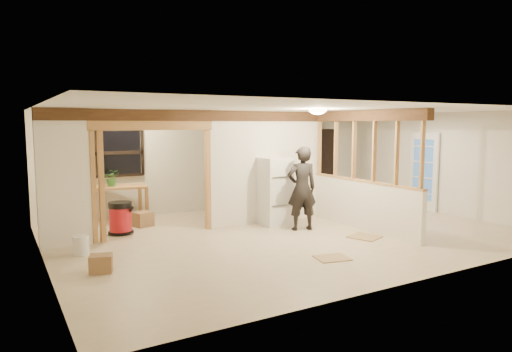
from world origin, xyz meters
TOP-DOWN VIEW (x-y plane):
  - floor at (0.00, 0.00)m, footprint 9.00×6.50m
  - ceiling at (0.00, 0.00)m, footprint 9.00×6.50m
  - wall_back at (0.00, 3.25)m, footprint 9.00×0.01m
  - wall_front at (0.00, -3.25)m, footprint 9.00×0.01m
  - wall_left at (-4.50, 0.00)m, footprint 0.01×6.50m
  - wall_right at (4.50, 0.00)m, footprint 0.01×6.50m
  - partition_left_stub at (-4.05, 1.20)m, footprint 0.90×0.12m
  - partition_center at (0.20, 1.20)m, footprint 2.80×0.12m
  - doorway_frame at (-2.40, 1.20)m, footprint 2.46×0.14m
  - header_beam_back at (-1.00, 1.20)m, footprint 7.00×0.18m
  - header_beam_right at (1.60, -0.40)m, footprint 0.18×3.30m
  - pony_wall at (1.60, -0.40)m, footprint 0.12×3.20m
  - stud_partition at (1.60, -0.40)m, footprint 0.14×3.20m
  - window_back at (-2.60, 3.17)m, footprint 1.12×0.10m
  - french_door at (4.42, 0.40)m, footprint 0.12×0.86m
  - ceiling_dome_main at (0.30, -0.50)m, footprint 0.36×0.36m
  - ceiling_dome_util at (-2.50, 2.30)m, footprint 0.32×0.32m
  - hanging_bulb at (-2.00, 1.60)m, footprint 0.07×0.07m
  - refrigerator at (0.19, 0.84)m, footprint 0.61×0.59m
  - woman at (0.42, 0.15)m, footprint 0.72×0.56m
  - work_table at (-2.78, 2.80)m, footprint 1.44×0.93m
  - potted_plant at (-2.86, 2.76)m, footprint 0.42×0.39m
  - shop_vac at (-2.96, 1.67)m, footprint 0.67×0.67m
  - bookshelf at (3.04, 3.01)m, footprint 1.03×0.34m
  - bucket at (-3.91, 0.49)m, footprint 0.28×0.28m
  - box_util_a at (-2.38, 2.13)m, footprint 0.45×0.42m
  - box_util_b at (-4.07, 2.26)m, footprint 0.33×0.33m
  - box_front at (-3.80, -0.62)m, footprint 0.39×0.35m
  - floor_panel_near at (1.12, -1.00)m, footprint 0.71×0.71m
  - floor_panel_far at (-0.35, -1.80)m, footprint 0.62×0.53m

SIDE VIEW (x-z plane):
  - floor at x=0.00m, z-range -0.01..0.00m
  - floor_panel_far at x=-0.35m, z-range 0.00..0.02m
  - floor_panel_near at x=1.12m, z-range 0.00..0.02m
  - box_util_b at x=-4.07m, z-range 0.00..0.25m
  - box_front at x=-3.80m, z-range 0.00..0.27m
  - box_util_a at x=-2.38m, z-range 0.00..0.31m
  - bucket at x=-3.91m, z-range 0.00..0.33m
  - shop_vac at x=-2.96m, z-range 0.00..0.66m
  - work_table at x=-2.78m, z-range 0.00..0.84m
  - pony_wall at x=1.60m, z-range 0.00..1.00m
  - refrigerator at x=0.19m, z-range 0.00..1.48m
  - woman at x=0.42m, z-range 0.00..1.76m
  - french_door at x=4.42m, z-range 0.00..2.00m
  - potted_plant at x=-2.86m, z-range 0.84..1.21m
  - bookshelf at x=3.04m, z-range 0.00..2.07m
  - doorway_frame at x=-2.40m, z-range 0.00..2.20m
  - wall_back at x=0.00m, z-range 0.00..2.50m
  - wall_front at x=0.00m, z-range 0.00..2.50m
  - wall_left at x=-4.50m, z-range 0.00..2.50m
  - wall_right at x=4.50m, z-range 0.00..2.50m
  - partition_left_stub at x=-4.05m, z-range 0.00..2.50m
  - partition_center at x=0.20m, z-range 0.00..2.50m
  - window_back at x=-2.60m, z-range 1.00..2.10m
  - stud_partition at x=1.60m, z-range 1.00..2.32m
  - hanging_bulb at x=-2.00m, z-range 2.15..2.22m
  - header_beam_back at x=-1.00m, z-range 2.27..2.49m
  - header_beam_right at x=1.60m, z-range 2.27..2.49m
  - ceiling_dome_main at x=0.30m, z-range 2.40..2.56m
  - ceiling_dome_util at x=-2.50m, z-range 2.41..2.55m
  - ceiling at x=0.00m, z-range 2.50..2.50m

